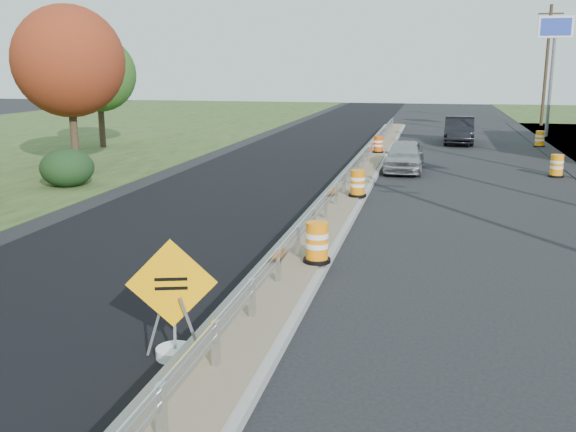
% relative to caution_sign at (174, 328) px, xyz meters
% --- Properties ---
extents(ground, '(140.00, 140.00, 0.00)m').
position_rel_caution_sign_xyz_m(ground, '(0.90, 7.47, -0.51)').
color(ground, black).
rests_on(ground, ground).
extents(milled_overlay, '(7.20, 120.00, 0.01)m').
position_rel_caution_sign_xyz_m(milled_overlay, '(-3.50, 17.47, -0.50)').
color(milled_overlay, black).
rests_on(milled_overlay, ground).
extents(median, '(1.60, 55.00, 0.23)m').
position_rel_caution_sign_xyz_m(median, '(0.90, 15.47, -0.40)').
color(median, gray).
rests_on(median, ground).
extents(guardrail, '(0.10, 46.15, 0.72)m').
position_rel_caution_sign_xyz_m(guardrail, '(0.90, 16.47, 0.22)').
color(guardrail, silver).
rests_on(guardrail, median).
extents(pylon_sign_north, '(2.20, 0.30, 7.90)m').
position_rel_caution_sign_xyz_m(pylon_sign_north, '(11.40, 37.47, 5.97)').
color(pylon_sign_north, slate).
rests_on(pylon_sign_north, ground).
extents(utility_pole_north, '(1.90, 0.26, 9.40)m').
position_rel_caution_sign_xyz_m(utility_pole_north, '(12.40, 46.47, 4.43)').
color(utility_pole_north, '#473523').
rests_on(utility_pole_north, ground).
extents(hedge_north, '(2.09, 2.09, 1.52)m').
position_rel_caution_sign_xyz_m(hedge_north, '(-10.10, 13.47, 0.25)').
color(hedge_north, black).
rests_on(hedge_north, ground).
extents(tree_near_red, '(4.95, 4.95, 7.35)m').
position_rel_caution_sign_xyz_m(tree_near_red, '(-12.10, 17.47, 4.35)').
color(tree_near_red, '#473523').
rests_on(tree_near_red, ground).
extents(tree_near_back, '(4.29, 4.29, 6.37)m').
position_rel_caution_sign_xyz_m(tree_near_back, '(-15.10, 25.47, 3.70)').
color(tree_near_back, '#473523').
rests_on(tree_near_back, ground).
extents(caution_sign, '(1.40, 0.61, 2.00)m').
position_rel_caution_sign_xyz_m(caution_sign, '(0.00, 0.00, 0.00)').
color(caution_sign, white).
rests_on(caution_sign, ground).
extents(barrel_median_near, '(0.64, 0.64, 0.94)m').
position_rel_caution_sign_xyz_m(barrel_median_near, '(1.45, 4.98, 0.17)').
color(barrel_median_near, black).
rests_on(barrel_median_near, median).
extents(barrel_median_mid, '(0.63, 0.63, 0.92)m').
position_rel_caution_sign_xyz_m(barrel_median_mid, '(1.45, 12.91, 0.16)').
color(barrel_median_mid, black).
rests_on(barrel_median_mid, median).
extents(barrel_median_far, '(0.59, 0.59, 0.86)m').
position_rel_caution_sign_xyz_m(barrel_median_far, '(1.12, 24.88, 0.13)').
color(barrel_median_far, black).
rests_on(barrel_median_far, median).
extents(barrel_shoulder_near, '(0.66, 0.66, 0.97)m').
position_rel_caution_sign_xyz_m(barrel_shoulder_near, '(9.17, 20.20, -0.04)').
color(barrel_shoulder_near, black).
rests_on(barrel_shoulder_near, ground).
extents(barrel_shoulder_mid, '(0.65, 0.65, 0.95)m').
position_rel_caution_sign_xyz_m(barrel_shoulder_mid, '(10.10, 31.39, -0.05)').
color(barrel_shoulder_mid, black).
rests_on(barrel_shoulder_mid, ground).
extents(car_silver, '(1.74, 4.22, 1.43)m').
position_rel_caution_sign_xyz_m(car_silver, '(2.70, 20.30, 0.21)').
color(car_silver, '#A5A5A9').
rests_on(car_silver, ground).
extents(car_dark_mid, '(1.87, 5.01, 1.63)m').
position_rel_caution_sign_xyz_m(car_dark_mid, '(5.47, 32.19, 0.31)').
color(car_dark_mid, black).
rests_on(car_dark_mid, ground).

